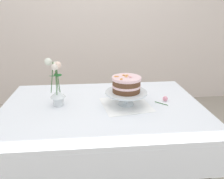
{
  "coord_description": "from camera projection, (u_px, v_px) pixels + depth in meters",
  "views": [
    {
      "loc": [
        -0.07,
        -1.46,
        1.39
      ],
      "look_at": [
        0.07,
        0.0,
        0.86
      ],
      "focal_mm": 36.65,
      "sensor_mm": 36.0,
      "label": 1
    }
  ],
  "objects": [
    {
      "name": "flower_vase",
      "position": [
        57.0,
        86.0,
        1.56
      ],
      "size": [
        0.12,
        0.12,
        0.34
      ],
      "color": "silver",
      "rests_on": "dining_table"
    },
    {
      "name": "dining_table",
      "position": [
        103.0,
        119.0,
        1.6
      ],
      "size": [
        1.4,
        1.0,
        0.74
      ],
      "color": "white",
      "rests_on": "ground"
    },
    {
      "name": "layer_cake",
      "position": [
        126.0,
        84.0,
        1.56
      ],
      "size": [
        0.2,
        0.2,
        0.11
      ],
      "color": "brown",
      "rests_on": "cake_stand"
    },
    {
      "name": "cake_stand",
      "position": [
        126.0,
        94.0,
        1.58
      ],
      "size": [
        0.29,
        0.29,
        0.1
      ],
      "color": "silver",
      "rests_on": "linen_napkin"
    },
    {
      "name": "fallen_rose",
      "position": [
        165.0,
        99.0,
        1.67
      ],
      "size": [
        0.1,
        0.1,
        0.04
      ],
      "color": "#2D6028",
      "rests_on": "dining_table"
    },
    {
      "name": "back_wall",
      "position": [
        94.0,
        6.0,
        3.14
      ],
      "size": [
        7.0,
        0.08,
        2.8
      ],
      "primitive_type": "cube",
      "color": "silver",
      "rests_on": "ground"
    },
    {
      "name": "linen_napkin",
      "position": [
        126.0,
        105.0,
        1.61
      ],
      "size": [
        0.37,
        0.37,
        0.0
      ],
      "primitive_type": "cube",
      "rotation": [
        0.0,
        0.0,
        0.16
      ],
      "color": "white",
      "rests_on": "dining_table"
    }
  ]
}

